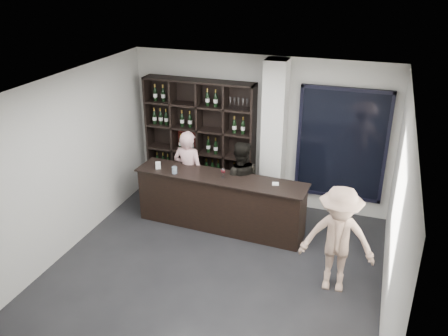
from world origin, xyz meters
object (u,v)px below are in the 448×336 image
at_px(taster_pink, 189,173).
at_px(customer, 338,240).
at_px(wine_shelf, 200,140).
at_px(tasting_counter, 220,202).
at_px(taster_black, 240,182).

height_order(taster_pink, customer, customer).
bearing_deg(customer, wine_shelf, 140.55).
bearing_deg(taster_pink, customer, 157.73).
xyz_separation_m(wine_shelf, tasting_counter, (0.80, -1.07, -0.69)).
distance_m(tasting_counter, taster_black, 0.51).
bearing_deg(taster_pink, taster_black, -175.71).
distance_m(taster_pink, taster_black, 1.00).
bearing_deg(customer, taster_pink, 150.26).
height_order(wine_shelf, tasting_counter, wine_shelf).
bearing_deg(tasting_counter, customer, -23.77).
xyz_separation_m(tasting_counter, taster_pink, (-0.75, 0.36, 0.31)).
distance_m(taster_pink, customer, 3.24).
distance_m(wine_shelf, taster_black, 1.34).
xyz_separation_m(tasting_counter, taster_black, (0.25, 0.36, 0.27)).
relative_size(wine_shelf, customer, 1.46).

